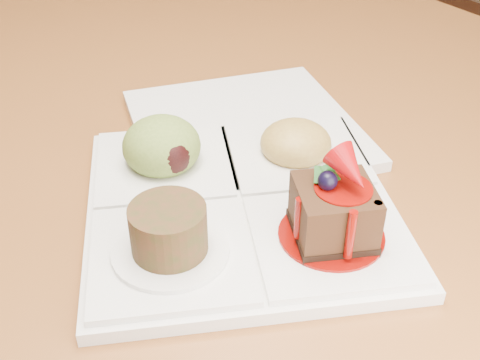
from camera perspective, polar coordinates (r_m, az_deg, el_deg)
dining_table at (r=0.93m, az=-9.57°, el=9.00°), size 1.00×1.80×0.75m
sampler_plate at (r=0.53m, az=-0.25°, el=-1.00°), size 0.36×0.36×0.10m
second_plate at (r=0.65m, az=0.47°, el=4.96°), size 0.28×0.28×0.01m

